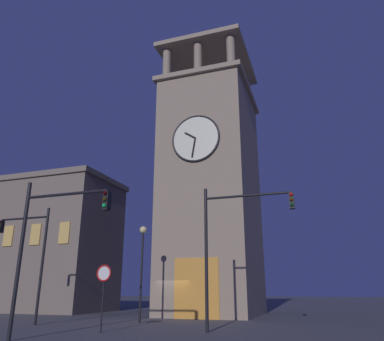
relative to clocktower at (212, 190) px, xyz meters
name	(u,v)px	position (x,y,z in m)	size (l,w,h in m)	color
ground_plane	(174,318)	(1.77, 3.83, -9.95)	(200.00, 200.00, 0.00)	#4C4C51
clocktower	(212,190)	(0.00, 0.00, 0.00)	(7.52, 9.17, 25.50)	gray
adjacent_wing_building	(13,245)	(20.69, -0.31, -3.85)	(20.97, 7.83, 12.17)	#75665B
traffic_signal_near	(29,247)	(8.25, 11.25, -5.63)	(3.70, 0.41, 6.62)	black
traffic_signal_mid	(48,232)	(2.02, 17.22, -5.88)	(4.05, 0.41, 6.25)	black
traffic_signal_far	(232,233)	(-4.33, 11.91, -5.47)	(4.41, 0.41, 6.77)	black
street_lamp	(142,255)	(2.30, 8.10, -6.02)	(0.44, 0.44, 5.73)	black
no_horn_sign	(104,279)	(1.54, 13.59, -7.60)	(0.78, 0.14, 3.00)	black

